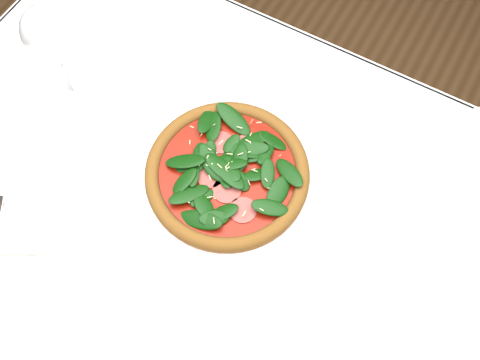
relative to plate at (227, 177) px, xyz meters
The scene contains 5 objects.
ground 0.76m from the plate, 62.29° to the right, with size 6.00×6.00×0.00m, color brown.
dining_table 0.12m from the plate, 62.29° to the right, with size 1.21×0.81×0.75m.
plate is the anchor object (origin of this frame).
pizza 0.02m from the plate, 90.00° to the right, with size 0.32×0.32×0.04m.
wine_glass 0.37m from the plate, behind, with size 0.09×0.09×0.21m.
Camera 1 is at (0.19, -0.28, 1.58)m, focal length 40.00 mm.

